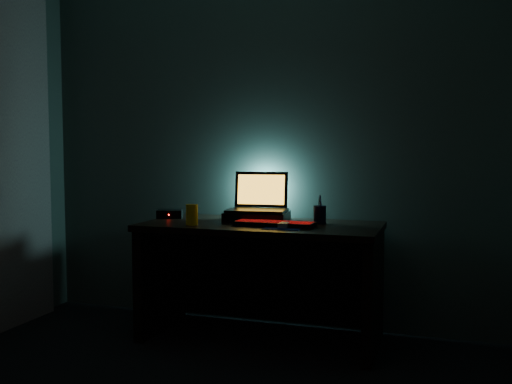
# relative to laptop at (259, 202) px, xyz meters

# --- Properties ---
(room) EXTENTS (3.50, 4.00, 2.50)m
(room) POSITION_rel_laptop_xyz_m (0.07, -1.78, 0.38)
(room) COLOR black
(room) RESTS_ON ground
(desk) EXTENTS (1.50, 0.70, 0.75)m
(desk) POSITION_rel_laptop_xyz_m (0.07, -0.11, -0.38)
(desk) COLOR black
(desk) RESTS_ON ground
(curtain) EXTENTS (0.06, 0.65, 2.30)m
(curtain) POSITION_rel_laptop_xyz_m (-1.64, -0.36, 0.28)
(curtain) COLOR #B9A394
(curtain) RESTS_ON ground
(riser) EXTENTS (0.43, 0.34, 0.06)m
(riser) POSITION_rel_laptop_xyz_m (0.00, -0.05, -0.09)
(riser) COLOR black
(riser) RESTS_ON desk
(laptop) EXTENTS (0.40, 0.32, 0.26)m
(laptop) POSITION_rel_laptop_xyz_m (0.00, 0.00, 0.00)
(laptop) COLOR black
(laptop) RESTS_ON riser
(keyboard) EXTENTS (0.50, 0.17, 0.03)m
(keyboard) POSITION_rel_laptop_xyz_m (0.19, -0.26, -0.11)
(keyboard) COLOR black
(keyboard) RESTS_ON desk
(mousepad) EXTENTS (0.22, 0.20, 0.00)m
(mousepad) POSITION_rel_laptop_xyz_m (0.26, -0.32, -0.12)
(mousepad) COLOR navy
(mousepad) RESTS_ON desk
(mouse) EXTENTS (0.06, 0.09, 0.03)m
(mouse) POSITION_rel_laptop_xyz_m (0.26, -0.32, -0.10)
(mouse) COLOR gray
(mouse) RESTS_ON mousepad
(pen_cup) EXTENTS (0.09, 0.09, 0.11)m
(pen_cup) POSITION_rel_laptop_xyz_m (0.42, -0.06, -0.06)
(pen_cup) COLOR black
(pen_cup) RESTS_ON desk
(juice_glass) EXTENTS (0.08, 0.08, 0.13)m
(juice_glass) POSITION_rel_laptop_xyz_m (-0.32, -0.36, -0.06)
(juice_glass) COLOR yellow
(juice_glass) RESTS_ON desk
(router) EXTENTS (0.21, 0.19, 0.06)m
(router) POSITION_rel_laptop_xyz_m (-0.61, -0.07, -0.09)
(router) COLOR black
(router) RESTS_ON desk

